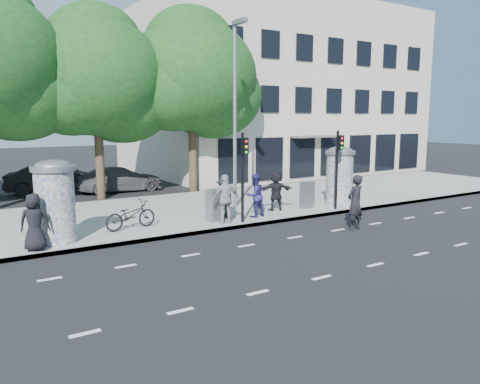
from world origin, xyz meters
TOP-DOWN VIEW (x-y plane):
  - ground at (0.00, 0.00)m, footprint 120.00×120.00m
  - sidewalk at (0.00, 7.50)m, footprint 40.00×8.00m
  - curb at (0.00, 3.55)m, footprint 40.00×0.10m
  - lane_dash_near at (0.00, -2.20)m, footprint 32.00×0.12m
  - lane_dash_far at (0.00, 1.40)m, footprint 32.00×0.12m
  - ad_column_left at (-7.20, 4.50)m, footprint 1.36×1.36m
  - ad_column_right at (5.20, 4.70)m, footprint 1.36×1.36m
  - traffic_pole_near at (-0.60, 3.79)m, footprint 0.22×0.31m
  - traffic_pole_far at (4.20, 3.79)m, footprint 0.22×0.31m
  - street_lamp at (0.80, 6.63)m, footprint 0.25×0.93m
  - tree_near_left at (-3.50, 12.70)m, footprint 6.80×6.80m
  - tree_center at (1.50, 12.30)m, footprint 7.00×7.00m
  - building at (12.00, 19.99)m, footprint 20.30×15.85m
  - ped_a at (-7.93, 3.85)m, footprint 0.99×0.82m
  - ped_c at (0.33, 4.40)m, footprint 0.93×0.77m
  - ped_d at (-0.80, 4.94)m, footprint 1.19×0.93m
  - ped_e at (-1.30, 3.92)m, footprint 1.16×0.73m
  - ped_f at (1.84, 5.04)m, footprint 1.67×1.03m
  - man_road at (2.58, 1.14)m, footprint 0.81×0.59m
  - bicycle at (-4.60, 5.00)m, footprint 0.97×2.02m
  - cabinet_left at (-1.40, 4.59)m, footprint 0.67×0.55m
  - cabinet_right at (3.35, 4.77)m, footprint 0.58×0.44m
  - car_mid at (-5.21, 15.89)m, footprint 2.99×5.04m
  - car_right at (-1.89, 14.66)m, footprint 1.96×4.79m

SIDE VIEW (x-z plane):
  - ground at x=0.00m, z-range 0.00..0.00m
  - lane_dash_near at x=0.00m, z-range 0.00..0.01m
  - lane_dash_far at x=0.00m, z-range 0.00..0.01m
  - sidewalk at x=0.00m, z-range 0.00..0.15m
  - curb at x=0.00m, z-range -0.01..0.15m
  - bicycle at x=-4.60m, z-range 0.15..1.17m
  - car_right at x=-1.89m, z-range 0.00..1.39m
  - cabinet_right at x=3.35m, z-range 0.15..1.31m
  - cabinet_left at x=-1.40m, z-range 0.15..1.38m
  - car_mid at x=-5.21m, z-range 0.00..1.57m
  - ped_d at x=-0.80m, z-range 0.15..1.77m
  - ped_f at x=1.84m, z-range 0.15..1.84m
  - ped_c at x=0.33m, z-range 0.15..1.89m
  - man_road at x=2.58m, z-range 0.00..2.04m
  - ped_a at x=-7.93m, z-range 0.15..1.90m
  - ped_e at x=-1.30m, z-range 0.15..2.03m
  - ad_column_left at x=-7.20m, z-range 0.21..2.86m
  - ad_column_right at x=5.20m, z-range 0.21..2.86m
  - traffic_pole_near at x=-0.60m, z-range 0.53..3.93m
  - traffic_pole_far at x=4.20m, z-range 0.53..3.93m
  - street_lamp at x=0.80m, z-range 0.79..8.79m
  - building at x=12.00m, z-range -0.01..11.99m
  - tree_near_left at x=-3.50m, z-range 1.58..10.55m
  - tree_center at x=1.50m, z-range 1.66..10.96m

